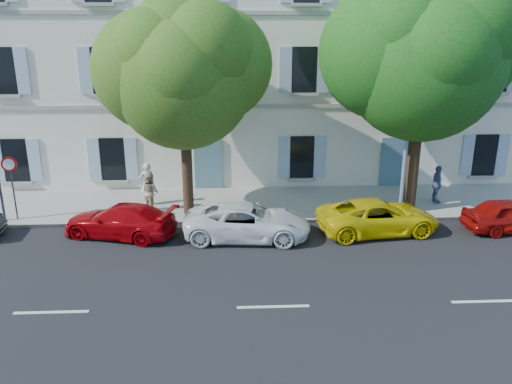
{
  "coord_description": "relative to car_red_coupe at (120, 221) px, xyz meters",
  "views": [
    {
      "loc": [
        -1.05,
        -16.04,
        7.18
      ],
      "look_at": [
        -0.19,
        2.0,
        1.4
      ],
      "focal_mm": 35.0,
      "sensor_mm": 36.0,
      "label": 1
    }
  ],
  "objects": [
    {
      "name": "pedestrian_b",
      "position": [
        0.75,
        2.45,
        0.33
      ],
      "size": [
        0.96,
        0.95,
        1.56
      ],
      "primitive_type": "imported",
      "rotation": [
        0.0,
        0.0,
        2.4
      ],
      "color": "tan",
      "rests_on": "sidewalk"
    },
    {
      "name": "sidewalk",
      "position": [
        5.22,
        3.18,
        -0.53
      ],
      "size": [
        36.0,
        4.5,
        0.15
      ],
      "primitive_type": "cube",
      "color": "#A09E96",
      "rests_on": "ground"
    },
    {
      "name": "tree_right",
      "position": [
        11.4,
        1.77,
        5.52
      ],
      "size": [
        6.05,
        6.05,
        9.31
      ],
      "color": "#3A2819",
      "rests_on": "sidewalk"
    },
    {
      "name": "building",
      "position": [
        5.22,
        8.93,
        5.4
      ],
      "size": [
        28.0,
        7.0,
        12.0
      ],
      "primitive_type": "cube",
      "color": "white",
      "rests_on": "ground"
    },
    {
      "name": "ground",
      "position": [
        5.22,
        -1.27,
        -0.6
      ],
      "size": [
        90.0,
        90.0,
        0.0
      ],
      "primitive_type": "plane",
      "color": "black"
    },
    {
      "name": "street_lamp",
      "position": [
        10.94,
        1.33,
        3.89
      ],
      "size": [
        0.39,
        1.64,
        7.66
      ],
      "color": "#7293BF",
      "rests_on": "sidewalk"
    },
    {
      "name": "road_sign",
      "position": [
        -4.36,
        1.54,
        1.38
      ],
      "size": [
        0.59,
        0.11,
        2.54
      ],
      "color": "#383A3D",
      "rests_on": "sidewalk"
    },
    {
      "name": "kerb",
      "position": [
        5.22,
        1.01,
        -0.52
      ],
      "size": [
        36.0,
        0.16,
        0.16
      ],
      "primitive_type": "cube",
      "color": "#9E998E",
      "rests_on": "ground"
    },
    {
      "name": "car_red_hatchback",
      "position": [
        14.67,
        -0.17,
        0.02
      ],
      "size": [
        3.74,
        1.74,
        1.24
      ],
      "primitive_type": "imported",
      "rotation": [
        0.0,
        0.0,
        1.65
      ],
      "color": "#940C09",
      "rests_on": "ground"
    },
    {
      "name": "car_yellow_supercar",
      "position": [
        9.56,
        -0.09,
        0.02
      ],
      "size": [
        4.74,
        2.64,
        1.25
      ],
      "primitive_type": "imported",
      "rotation": [
        0.0,
        0.0,
        1.7
      ],
      "color": "#DFC409",
      "rests_on": "ground"
    },
    {
      "name": "car_white_coupe",
      "position": [
        4.67,
        -0.41,
        0.03
      ],
      "size": [
        4.72,
        2.45,
        1.27
      ],
      "primitive_type": "imported",
      "rotation": [
        0.0,
        0.0,
        1.49
      ],
      "color": "white",
      "rests_on": "ground"
    },
    {
      "name": "pedestrian_a",
      "position": [
        0.53,
        3.14,
        0.46
      ],
      "size": [
        0.79,
        0.68,
        1.82
      ],
      "primitive_type": "imported",
      "rotation": [
        0.0,
        0.0,
        3.59
      ],
      "color": "silver",
      "rests_on": "sidewalk"
    },
    {
      "name": "tree_left",
      "position": [
        2.34,
        1.98,
        4.92
      ],
      "size": [
        5.39,
        5.39,
        8.35
      ],
      "color": "#3A2819",
      "rests_on": "sidewalk"
    },
    {
      "name": "car_red_coupe",
      "position": [
        0.0,
        0.0,
        0.0
      ],
      "size": [
        4.47,
        2.78,
        1.21
      ],
      "primitive_type": "imported",
      "rotation": [
        0.0,
        0.0,
        4.43
      ],
      "color": "#A4040A",
      "rests_on": "ground"
    },
    {
      "name": "pedestrian_c",
      "position": [
        12.92,
        2.77,
        0.37
      ],
      "size": [
        0.5,
        1.0,
        1.64
      ],
      "primitive_type": "imported",
      "rotation": [
        0.0,
        0.0,
        1.46
      ],
      "color": "#4D5C8E",
      "rests_on": "sidewalk"
    }
  ]
}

